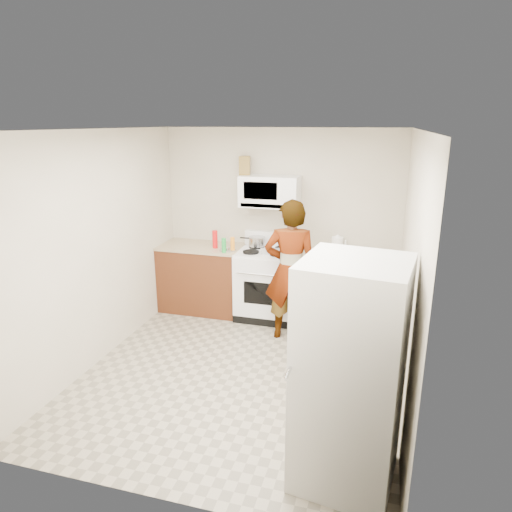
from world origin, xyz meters
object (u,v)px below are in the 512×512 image
(person, at_px, (290,271))
(saucepan, at_px, (257,242))
(gas_range, at_px, (267,283))
(microwave, at_px, (270,191))
(fridge, at_px, (350,375))
(kettle, at_px, (337,244))

(person, bearing_deg, saucepan, -56.28)
(gas_range, relative_size, saucepan, 5.23)
(microwave, bearing_deg, person, -57.13)
(person, height_order, fridge, person)
(microwave, distance_m, saucepan, 0.71)
(gas_range, xyz_separation_m, kettle, (0.89, 0.23, 0.54))
(gas_range, distance_m, kettle, 1.07)
(gas_range, distance_m, person, 0.77)
(gas_range, bearing_deg, microwave, 90.00)
(microwave, relative_size, person, 0.44)
(gas_range, distance_m, fridge, 3.01)
(gas_range, bearing_deg, saucepan, 144.08)
(microwave, height_order, person, microwave)
(fridge, height_order, kettle, fridge)
(kettle, bearing_deg, gas_range, -169.09)
(gas_range, height_order, microwave, microwave)
(fridge, bearing_deg, kettle, 105.80)
(kettle, height_order, saucepan, kettle)
(saucepan, bearing_deg, fridge, -62.54)
(saucepan, bearing_deg, gas_range, -35.92)
(microwave, distance_m, person, 1.14)
(person, relative_size, saucepan, 7.98)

